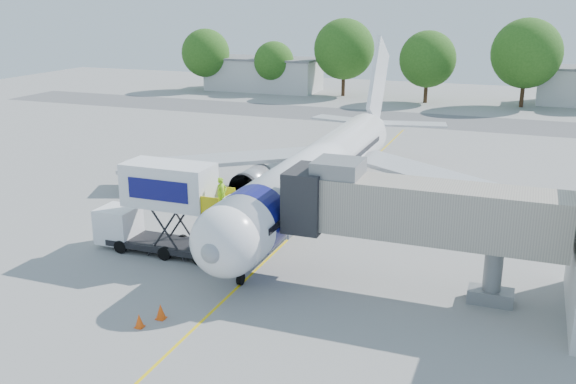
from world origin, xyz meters
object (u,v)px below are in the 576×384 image
(ground_tug, at_px, (113,321))
(catering_hiloader, at_px, (161,208))
(aircraft, at_px, (321,169))
(jet_bridge, at_px, (404,210))

(ground_tug, bearing_deg, catering_hiloader, 103.41)
(aircraft, xyz_separation_m, jet_bridge, (7.99, -11.12, 1.39))
(aircraft, bearing_deg, catering_hiloader, -119.37)
(catering_hiloader, height_order, ground_tug, catering_hiloader)
(catering_hiloader, xyz_separation_m, ground_tug, (3.22, -9.43, -2.00))
(aircraft, bearing_deg, ground_tug, -98.42)
(aircraft, height_order, jet_bridge, aircraft)
(catering_hiloader, bearing_deg, jet_bridge, 0.01)
(aircraft, bearing_deg, jet_bridge, -54.30)
(jet_bridge, relative_size, catering_hiloader, 1.63)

